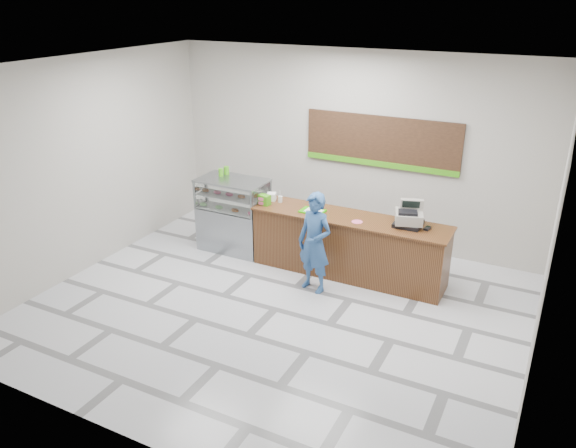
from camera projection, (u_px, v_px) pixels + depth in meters
The scene contains 16 objects.
floor at pixel (275, 309), 8.37m from camera, with size 7.00×7.00×0.00m, color silver.
back_wall at pixel (352, 148), 10.16m from camera, with size 7.00×7.00×0.00m, color #B4B0A6.
ceiling at pixel (272, 68), 7.02m from camera, with size 7.00×7.00×0.00m, color silver.
sales_counter at pixel (348, 246), 9.22m from camera, with size 3.26×0.76×1.03m.
display_case at pixel (233, 214), 10.09m from camera, with size 1.22×0.72×1.33m.
menu_board at pixel (381, 143), 9.83m from camera, with size 2.80×0.06×0.90m.
cash_register at pixel (409, 217), 8.65m from camera, with size 0.52×0.54×0.39m.
card_terminal at pixel (427, 228), 8.54m from camera, with size 0.07×0.14×0.04m, color black.
serving_tray at pixel (313, 211), 9.23m from camera, with size 0.40×0.30×0.02m.
napkin_box at pixel (271, 197), 9.72m from camera, with size 0.15×0.15×0.13m, color white.
straw_cup at pixel (280, 199), 9.63m from camera, with size 0.07×0.07×0.11m, color silver.
promo_box at pixel (264, 200), 9.51m from camera, with size 0.20×0.13×0.17m, color #429E15.
donut_decal at pixel (357, 222), 8.83m from camera, with size 0.17×0.17×0.00m, color #ED5C88.
green_cup_left at pixel (221, 172), 10.01m from camera, with size 0.09×0.09×0.14m, color #429E15.
green_cup_right at pixel (226, 170), 10.09m from camera, with size 0.09×0.09×0.15m, color #429E15.
customer at pixel (315, 243), 8.64m from camera, with size 0.59×0.39×1.61m, color #2C558D.
Camera 1 is at (3.46, -6.35, 4.41)m, focal length 35.00 mm.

